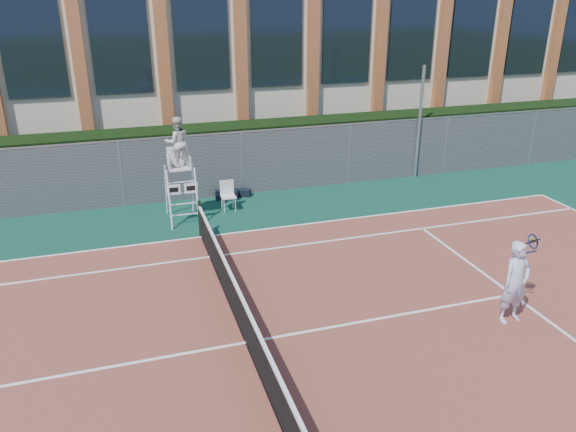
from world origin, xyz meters
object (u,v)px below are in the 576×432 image
object	(u,v)px
umpire_chair	(178,145)
tennis_player	(516,282)
plastic_chair	(228,193)
steel_pole	(419,123)

from	to	relation	value
umpire_chair	tennis_player	bearing A→B (deg)	-53.11
tennis_player	plastic_chair	bearing A→B (deg)	117.94
plastic_chair	tennis_player	xyz separation A→B (m)	(4.43, -8.35, 0.37)
umpire_chair	plastic_chair	distance (m)	2.40
plastic_chair	tennis_player	bearing A→B (deg)	-62.06
steel_pole	umpire_chair	distance (m)	9.19
steel_pole	tennis_player	distance (m)	10.13
umpire_chair	tennis_player	distance (m)	10.02
umpire_chair	steel_pole	bearing A→B (deg)	10.39
umpire_chair	tennis_player	size ratio (longest dim) A/B	1.77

